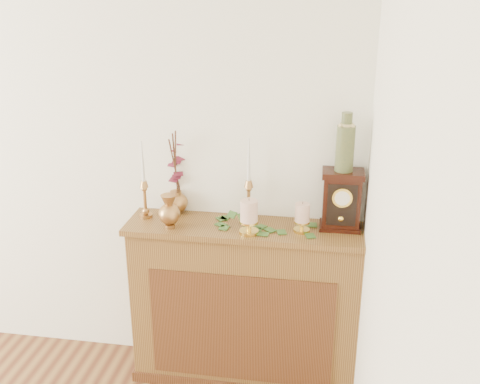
% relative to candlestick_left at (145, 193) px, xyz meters
% --- Properties ---
extents(console_shelf, '(1.24, 0.34, 0.93)m').
position_rel_candlestick_left_xyz_m(console_shelf, '(0.54, -0.03, -0.63)').
color(console_shelf, brown).
rests_on(console_shelf, ground).
extents(candlestick_left, '(0.07, 0.07, 0.42)m').
position_rel_candlestick_left_xyz_m(candlestick_left, '(0.00, 0.00, 0.00)').
color(candlestick_left, '#A77A43').
rests_on(candlestick_left, console_shelf).
extents(candlestick_center, '(0.07, 0.07, 0.44)m').
position_rel_candlestick_left_xyz_m(candlestick_center, '(0.54, 0.07, 0.01)').
color(candlestick_center, '#A77A43').
rests_on(candlestick_center, console_shelf).
extents(bud_vase, '(0.11, 0.11, 0.18)m').
position_rel_candlestick_left_xyz_m(bud_vase, '(0.16, -0.11, -0.05)').
color(bud_vase, '#A77A43').
rests_on(bud_vase, console_shelf).
extents(ginger_jar, '(0.19, 0.21, 0.47)m').
position_rel_candlestick_left_xyz_m(ginger_jar, '(0.14, 0.12, 0.07)').
color(ginger_jar, '#A77A43').
rests_on(ginger_jar, console_shelf).
extents(pillar_candle_left, '(0.10, 0.10, 0.19)m').
position_rel_candlestick_left_xyz_m(pillar_candle_left, '(0.57, -0.12, -0.04)').
color(pillar_candle_left, gold).
rests_on(pillar_candle_left, console_shelf).
extents(pillar_candle_right, '(0.08, 0.08, 0.16)m').
position_rel_candlestick_left_xyz_m(pillar_candle_right, '(0.83, -0.05, -0.05)').
color(pillar_candle_right, gold).
rests_on(pillar_candle_right, console_shelf).
extents(ivy_garland, '(0.51, 0.23, 0.09)m').
position_rel_candlestick_left_xyz_m(ivy_garland, '(0.65, -0.05, -0.12)').
color(ivy_garland, '#355E24').
rests_on(ivy_garland, console_shelf).
extents(mantel_clock, '(0.21, 0.15, 0.31)m').
position_rel_candlestick_left_xyz_m(mantel_clock, '(1.02, 0.02, 0.01)').
color(mantel_clock, black).
rests_on(mantel_clock, console_shelf).
extents(ceramic_vase, '(0.09, 0.09, 0.29)m').
position_rel_candlestick_left_xyz_m(ceramic_vase, '(1.02, 0.03, 0.30)').
color(ceramic_vase, '#1A352B').
rests_on(ceramic_vase, mantel_clock).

